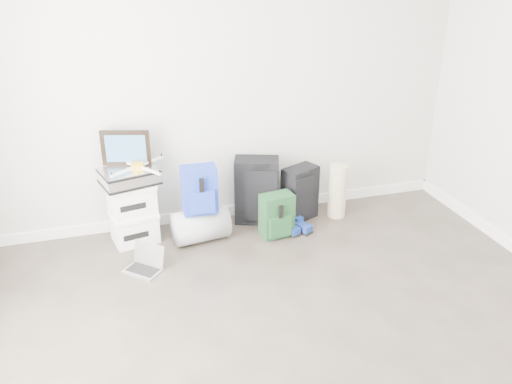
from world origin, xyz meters
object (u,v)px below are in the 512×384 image
object	(u,v)px
large_suitcase	(257,191)
carry_on	(300,194)
laptop	(145,264)
duffel_bag	(201,225)
briefcase	(129,176)
boxes_stack	(133,212)

from	to	relation	value
large_suitcase	carry_on	xyz separation A→B (m)	(0.41, -0.08, -0.05)
large_suitcase	carry_on	bearing A→B (deg)	8.72
large_suitcase	laptop	xyz separation A→B (m)	(-1.13, -0.56, -0.27)
carry_on	laptop	bearing A→B (deg)	172.84
laptop	duffel_bag	bearing A→B (deg)	75.44
duffel_bag	large_suitcase	bearing A→B (deg)	12.82
briefcase	large_suitcase	distance (m)	1.21
boxes_stack	duffel_bag	xyz separation A→B (m)	(0.57, -0.17, -0.13)
large_suitcase	briefcase	bearing A→B (deg)	-158.25
briefcase	duffel_bag	world-z (taller)	briefcase
large_suitcase	carry_on	size ratio (longest dim) A/B	1.20
carry_on	duffel_bag	bearing A→B (deg)	163.61
briefcase	duffel_bag	bearing A→B (deg)	-30.79
carry_on	large_suitcase	bearing A→B (deg)	144.95
briefcase	laptop	bearing A→B (deg)	-100.61
briefcase	duffel_bag	distance (m)	0.77
duffel_bag	laptop	world-z (taller)	duffel_bag
boxes_stack	carry_on	world-z (taller)	boxes_stack
boxes_stack	duffel_bag	bearing A→B (deg)	-27.35
boxes_stack	carry_on	size ratio (longest dim) A/B	1.06
briefcase	laptop	xyz separation A→B (m)	(0.03, -0.51, -0.58)
boxes_stack	large_suitcase	bearing A→B (deg)	-8.29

